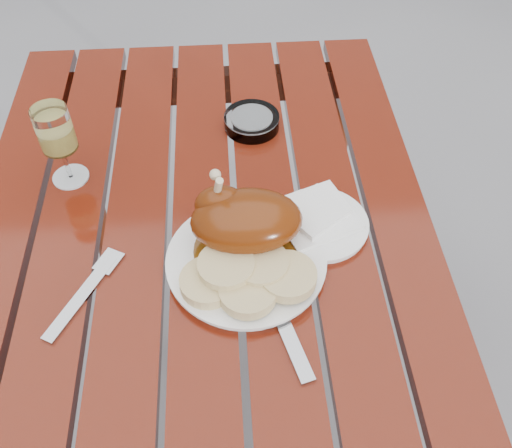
{
  "coord_description": "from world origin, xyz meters",
  "views": [
    {
      "loc": [
        0.05,
        -0.61,
        1.5
      ],
      "look_at": [
        0.09,
        0.01,
        0.78
      ],
      "focal_mm": 40.0,
      "sensor_mm": 36.0,
      "label": 1
    }
  ],
  "objects_px": {
    "dinner_plate": "(246,261)",
    "wine_glass": "(60,146)",
    "side_plate": "(320,224)",
    "table": "(215,349)",
    "ashtray": "(252,121)"
  },
  "relations": [
    {
      "from": "side_plate",
      "to": "table",
      "type": "bearing_deg",
      "value": -174.8
    },
    {
      "from": "side_plate",
      "to": "ashtray",
      "type": "distance_m",
      "value": 0.29
    },
    {
      "from": "table",
      "to": "side_plate",
      "type": "bearing_deg",
      "value": 5.2
    },
    {
      "from": "side_plate",
      "to": "dinner_plate",
      "type": "bearing_deg",
      "value": -151.53
    },
    {
      "from": "wine_glass",
      "to": "side_plate",
      "type": "distance_m",
      "value": 0.48
    },
    {
      "from": "dinner_plate",
      "to": "wine_glass",
      "type": "relative_size",
      "value": 1.66
    },
    {
      "from": "ashtray",
      "to": "side_plate",
      "type": "bearing_deg",
      "value": -69.81
    },
    {
      "from": "dinner_plate",
      "to": "ashtray",
      "type": "height_order",
      "value": "ashtray"
    },
    {
      "from": "wine_glass",
      "to": "side_plate",
      "type": "height_order",
      "value": "wine_glass"
    },
    {
      "from": "table",
      "to": "wine_glass",
      "type": "relative_size",
      "value": 7.62
    },
    {
      "from": "dinner_plate",
      "to": "wine_glass",
      "type": "distance_m",
      "value": 0.39
    },
    {
      "from": "table",
      "to": "wine_glass",
      "type": "height_order",
      "value": "wine_glass"
    },
    {
      "from": "table",
      "to": "side_plate",
      "type": "height_order",
      "value": "side_plate"
    },
    {
      "from": "table",
      "to": "ashtray",
      "type": "distance_m",
      "value": 0.5
    },
    {
      "from": "table",
      "to": "ashtray",
      "type": "bearing_deg",
      "value": 70.75
    }
  ]
}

